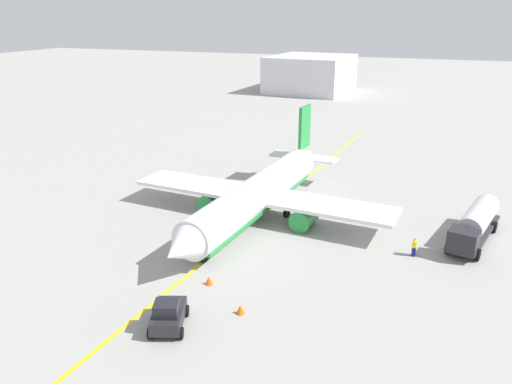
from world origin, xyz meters
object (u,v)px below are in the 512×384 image
Objects in this scene: pushback_tug at (168,315)px; refueling_worker at (414,247)px; airplane at (258,194)px; safety_cone_wingtip at (240,309)px; fuel_tanker at (475,223)px; safety_cone_nose at (209,280)px.

pushback_tug is 2.38× the size of refueling_worker.
safety_cone_wingtip is (16.81, 4.92, -2.24)m from airplane.
fuel_tanker is 24.59m from safety_cone_wingtip.
pushback_tug is (22.03, -19.70, -0.72)m from fuel_tanker.
fuel_tanker is at bearing 139.97° from safety_cone_wingtip.
airplane is at bearing -175.52° from safety_cone_nose.
airplane is 20.82m from fuel_tanker.
fuel_tanker is 25.32m from safety_cone_nose.
fuel_tanker is 16.31× the size of safety_cone_nose.
safety_cone_wingtip reaches higher than safety_cone_nose.
safety_cone_wingtip is (13.60, -10.82, -0.47)m from refueling_worker.
fuel_tanker reaches higher than refueling_worker.
fuel_tanker is 6.61× the size of refueling_worker.
airplane is at bearing -101.55° from refueling_worker.
safety_cone_nose is (10.75, -14.65, -0.48)m from refueling_worker.
safety_cone_nose is at bearing -126.67° from safety_cone_wingtip.
refueling_worker is 18.17m from safety_cone_nose.
refueling_worker is 2.47× the size of safety_cone_nose.
refueling_worker is at bearing 138.79° from pushback_tug.
airplane is 18.86× the size of refueling_worker.
airplane is at bearing -84.52° from fuel_tanker.
safety_cone_wingtip is (-3.23, 3.91, -0.66)m from pushback_tug.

